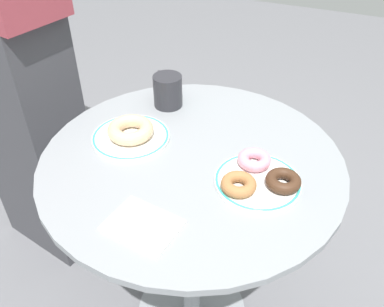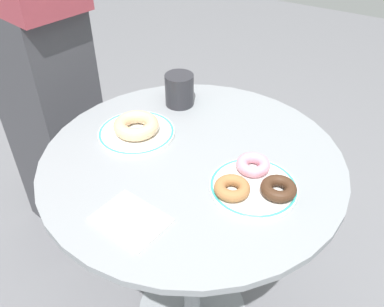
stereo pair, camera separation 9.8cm
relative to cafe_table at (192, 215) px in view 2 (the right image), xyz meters
name	(u,v)px [view 2 (the right image)]	position (x,y,z in m)	size (l,w,h in m)	color
cafe_table	(192,215)	(0.00, 0.00, 0.00)	(0.76, 0.76, 0.71)	gray
plate_left	(137,133)	(-0.18, 0.01, 0.21)	(0.20, 0.20, 0.01)	white
plate_right	(253,187)	(0.18, -0.03, 0.21)	(0.20, 0.20, 0.01)	white
donut_glazed	(136,125)	(-0.18, 0.01, 0.24)	(0.12, 0.12, 0.04)	#E0B789
donut_chocolate	(279,188)	(0.23, -0.02, 0.23)	(0.08, 0.08, 0.03)	#422819
donut_pink_frosted	(253,165)	(0.15, 0.02, 0.23)	(0.08, 0.08, 0.03)	pink
donut_cinnamon	(232,188)	(0.15, -0.08, 0.23)	(0.08, 0.08, 0.03)	#A36B3D
paper_napkin	(130,219)	(0.00, -0.25, 0.21)	(0.14, 0.11, 0.01)	white
coffee_mug	(179,89)	(-0.17, 0.20, 0.26)	(0.11, 0.10, 0.09)	#28282D
person_figure	(29,32)	(-0.68, 0.13, 0.35)	(0.46, 0.30, 1.74)	#3D3D42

